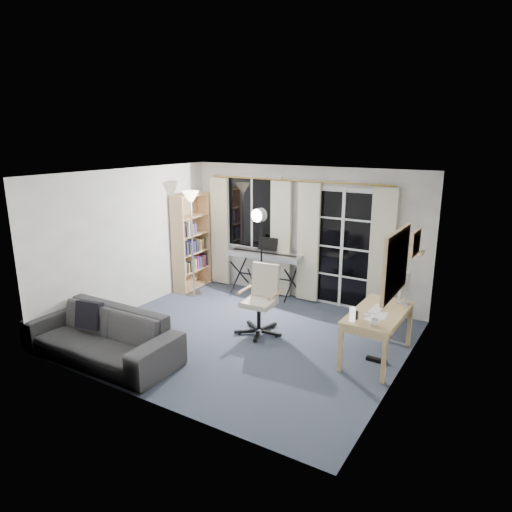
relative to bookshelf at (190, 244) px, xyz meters
The scene contains 17 objects.
floor 2.68m from the bookshelf, 33.03° to the right, with size 4.50×4.00×0.02m, color #3C4558.
window 1.37m from the bookshelf, 28.96° to the left, with size 1.20×0.08×1.40m.
french_door 2.94m from the bookshelf, 11.67° to the left, with size 1.32×0.09×2.11m.
curtains 2.06m from the bookshelf, 14.16° to the left, with size 3.60×0.07×2.13m.
bookshelf is the anchor object (origin of this frame).
torchiere_lamp 0.82m from the bookshelf, 43.39° to the right, with size 0.33×0.33×1.95m.
keyboard_piano 1.54m from the bookshelf, 11.92° to the left, with size 1.43×0.74×1.03m.
studio_light 1.74m from the bookshelf, ahead, with size 0.36×0.36×1.76m.
office_chair 2.49m from the bookshelf, 24.85° to the right, with size 0.71×0.73×1.05m.
desk 4.14m from the bookshelf, 14.27° to the right, with size 0.65×1.26×0.67m.
monitor 4.24m from the bookshelf, ahead, with size 0.16×0.48×0.42m.
desk_clutter 4.15m from the bookshelf, 17.35° to the right, with size 0.40×0.76×0.85m.
mug 4.38m from the bookshelf, 20.30° to the right, with size 0.11×0.09×0.11m, color silver.
wall_mirror 4.72m from the bookshelf, 21.71° to the right, with size 0.04×0.94×0.74m.
framed_print 4.49m from the bookshelf, 10.80° to the right, with size 0.03×0.42×0.32m.
wall_shelf 4.33m from the bookshelf, ahead, with size 0.16×0.30×0.18m.
sofa 3.08m from the bookshelf, 73.92° to the right, with size 2.24×0.69×0.87m.
Camera 1 is at (3.40, -5.26, 2.91)m, focal length 32.00 mm.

